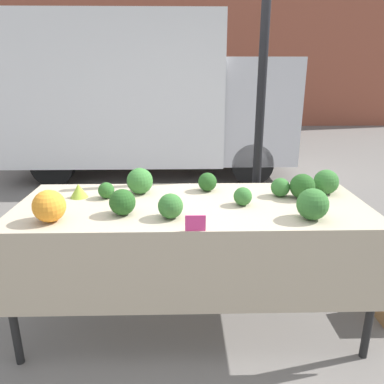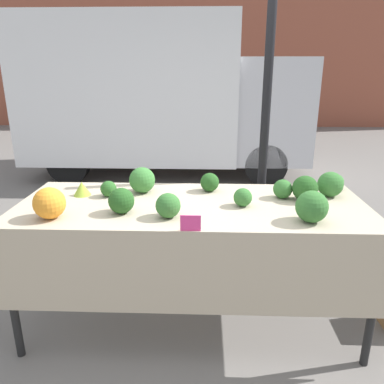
% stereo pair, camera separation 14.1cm
% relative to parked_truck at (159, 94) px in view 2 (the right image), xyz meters
% --- Properties ---
extents(ground_plane, '(40.00, 40.00, 0.00)m').
position_rel_parked_truck_xyz_m(ground_plane, '(0.73, -4.26, -1.36)').
color(ground_plane, slate).
extents(building_facade, '(16.00, 0.60, 4.79)m').
position_rel_parked_truck_xyz_m(building_facade, '(0.73, 5.92, 1.04)').
color(building_facade, brown).
rests_on(building_facade, ground_plane).
extents(tent_pole, '(0.07, 0.07, 2.33)m').
position_rel_parked_truck_xyz_m(tent_pole, '(1.28, -3.63, -0.19)').
color(tent_pole, black).
rests_on(tent_pole, ground_plane).
extents(parked_truck, '(4.64, 2.02, 2.58)m').
position_rel_parked_truck_xyz_m(parked_truck, '(0.00, 0.00, 0.00)').
color(parked_truck, white).
rests_on(parked_truck, ground_plane).
extents(market_table, '(2.31, 0.91, 0.92)m').
position_rel_parked_truck_xyz_m(market_table, '(0.73, -4.34, -0.55)').
color(market_table, tan).
rests_on(market_table, ground_plane).
extents(orange_cauliflower, '(0.19, 0.19, 0.19)m').
position_rel_parked_truck_xyz_m(orange_cauliflower, '(-0.11, -4.55, -0.34)').
color(orange_cauliflower, orange).
rests_on(orange_cauliflower, market_table).
extents(romanesco_head, '(0.12, 0.12, 0.10)m').
position_rel_parked_truck_xyz_m(romanesco_head, '(-0.05, -4.12, -0.39)').
color(romanesco_head, '#93B238').
rests_on(romanesco_head, market_table).
extents(broccoli_head_0, '(0.13, 0.13, 0.13)m').
position_rel_parked_truck_xyz_m(broccoli_head_0, '(1.35, -4.13, -0.37)').
color(broccoli_head_0, '#336B2D').
rests_on(broccoli_head_0, market_table).
extents(broccoli_head_1, '(0.15, 0.15, 0.15)m').
position_rel_parked_truck_xyz_m(broccoli_head_1, '(0.60, -4.51, -0.36)').
color(broccoli_head_1, '#336B2D').
rests_on(broccoli_head_1, market_table).
extents(broccoli_head_2, '(0.12, 0.12, 0.12)m').
position_rel_parked_truck_xyz_m(broccoli_head_2, '(1.06, -4.30, -0.38)').
color(broccoli_head_2, '#336B2D').
rests_on(broccoli_head_2, market_table).
extents(broccoli_head_3, '(0.11, 0.11, 0.11)m').
position_rel_parked_truck_xyz_m(broccoli_head_3, '(0.14, -4.14, -0.38)').
color(broccoli_head_3, '#285B23').
rests_on(broccoli_head_3, market_table).
extents(broccoli_head_4, '(0.12, 0.12, 0.12)m').
position_rel_parked_truck_xyz_m(broccoli_head_4, '(1.78, -3.92, -0.38)').
color(broccoli_head_4, '#387533').
rests_on(broccoli_head_4, market_table).
extents(broccoli_head_5, '(0.19, 0.19, 0.19)m').
position_rel_parked_truck_xyz_m(broccoli_head_5, '(0.36, -4.04, -0.35)').
color(broccoli_head_5, '#387533').
rests_on(broccoli_head_5, market_table).
extents(broccoli_head_6, '(0.19, 0.19, 0.19)m').
position_rel_parked_truck_xyz_m(broccoli_head_6, '(1.43, -4.55, -0.35)').
color(broccoli_head_6, '#336B2D').
rests_on(broccoli_head_6, market_table).
extents(broccoli_head_7, '(0.17, 0.17, 0.17)m').
position_rel_parked_truck_xyz_m(broccoli_head_7, '(1.49, -4.17, -0.35)').
color(broccoli_head_7, '#23511E').
rests_on(broccoli_head_7, market_table).
extents(broccoli_head_8, '(0.14, 0.14, 0.14)m').
position_rel_parked_truck_xyz_m(broccoli_head_8, '(0.85, -3.99, -0.37)').
color(broccoli_head_8, '#23511E').
rests_on(broccoli_head_8, market_table).
extents(broccoli_head_9, '(0.16, 0.16, 0.16)m').
position_rel_parked_truck_xyz_m(broccoli_head_9, '(0.30, -4.45, -0.36)').
color(broccoli_head_9, '#23511E').
rests_on(broccoli_head_9, market_table).
extents(broccoli_head_10, '(0.18, 0.18, 0.18)m').
position_rel_parked_truck_xyz_m(broccoli_head_10, '(1.69, -4.08, -0.35)').
color(broccoli_head_10, '#336B2D').
rests_on(broccoli_head_10, market_table).
extents(price_sign, '(0.11, 0.01, 0.09)m').
position_rel_parked_truck_xyz_m(price_sign, '(0.74, -4.70, -0.39)').
color(price_sign, '#E53D84').
rests_on(price_sign, market_table).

